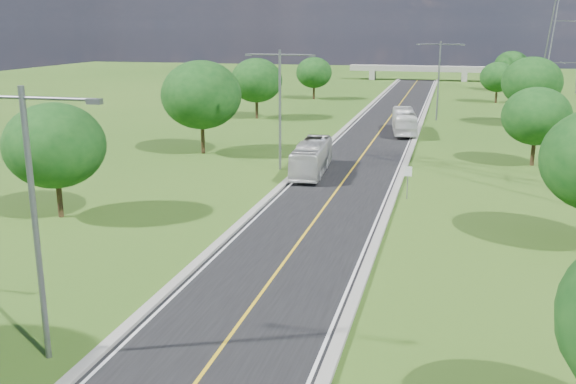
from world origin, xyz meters
name	(u,v)px	position (x,y,z in m)	size (l,w,h in m)	color
ground	(372,142)	(0.00, 60.00, 0.00)	(260.00, 260.00, 0.00)	#2C5317
road	(379,133)	(0.00, 66.00, 0.03)	(8.00, 150.00, 0.06)	black
curb_left	(342,131)	(-4.25, 66.00, 0.11)	(0.50, 150.00, 0.22)	gray
curb_right	(417,134)	(4.25, 66.00, 0.11)	(0.50, 150.00, 0.22)	gray
speed_limit_sign	(408,177)	(5.20, 37.98, 1.60)	(0.55, 0.09, 2.40)	slate
overpass	(418,69)	(0.00, 140.00, 2.41)	(30.00, 3.00, 3.20)	gray
streetlight_near_left	(33,203)	(-6.00, 12.00, 5.94)	(5.90, 0.25, 10.00)	slate
streetlight_mid_left	(280,99)	(-6.00, 45.00, 5.94)	(5.90, 0.25, 10.00)	slate
streetlight_far_right	(439,74)	(6.00, 78.00, 5.94)	(5.90, 0.25, 10.00)	slate
power_tower_far	(568,12)	(26.00, 115.00, 14.01)	(9.00, 6.40, 28.00)	slate
tree_lb	(55,146)	(-16.00, 28.00, 4.64)	(6.30, 6.30, 7.33)	black
tree_lc	(201,95)	(-15.00, 50.00, 5.58)	(7.56, 7.56, 8.79)	black
tree_ld	(256,80)	(-17.00, 74.00, 4.95)	(6.72, 6.72, 7.82)	black
tree_le	(314,73)	(-14.50, 98.00, 4.33)	(5.88, 5.88, 6.84)	black
tree_rc	(537,116)	(15.00, 52.00, 4.33)	(5.88, 5.88, 6.84)	black
tree_rd	(532,82)	(17.00, 76.00, 5.27)	(7.14, 7.14, 8.30)	black
tree_re	(498,77)	(14.50, 100.00, 4.02)	(5.46, 5.46, 6.35)	black
tree_rf	(512,66)	(18.00, 120.00, 4.64)	(6.30, 6.30, 7.33)	black
bus_outbound	(404,121)	(2.74, 66.30, 1.41)	(2.27, 9.70, 2.70)	silver
bus_inbound	(312,157)	(-3.03, 44.00, 1.38)	(2.22, 9.47, 2.64)	beige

